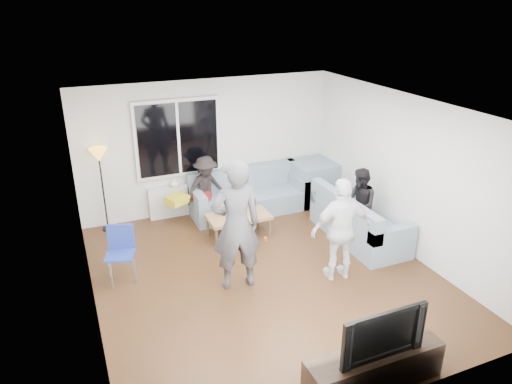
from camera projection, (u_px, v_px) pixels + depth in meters
name	position (u px, v px, depth m)	size (l,w,h in m)	color
floor	(265.00, 276.00, 7.38)	(5.00, 5.50, 0.04)	#56351C
ceiling	(267.00, 108.00, 6.37)	(5.00, 5.50, 0.04)	white
wall_back	(208.00, 146.00, 9.23)	(5.00, 0.04, 2.60)	silver
wall_front	(384.00, 304.00, 4.52)	(5.00, 0.04, 2.60)	silver
wall_left	(83.00, 229.00, 5.97)	(0.04, 5.50, 2.60)	silver
wall_right	(406.00, 174.00, 7.78)	(0.04, 5.50, 2.60)	silver
window_frame	(178.00, 138.00, 8.85)	(1.62, 0.06, 1.47)	white
window_glass	(178.00, 139.00, 8.82)	(1.50, 0.02, 1.35)	black
window_mullion	(179.00, 139.00, 8.81)	(0.05, 0.03, 1.35)	white
radiator	(182.00, 200.00, 9.29)	(1.30, 0.12, 0.62)	silver
potted_plant	(202.00, 174.00, 9.22)	(0.20, 0.16, 0.36)	#2E6829
vase	(174.00, 183.00, 9.07)	(0.15, 0.15, 0.16)	white
sofa_back_section	(249.00, 192.00, 9.37)	(2.30, 0.85, 0.85)	gray
sofa_right_section	(360.00, 216.00, 8.34)	(0.85, 2.00, 0.85)	gray
sofa_corner	(313.00, 182.00, 9.89)	(0.85, 0.85, 0.85)	gray
cushion_yellow	(177.00, 200.00, 8.81)	(0.38, 0.32, 0.14)	gold
cushion_red	(201.00, 194.00, 9.05)	(0.36, 0.30, 0.13)	maroon
coffee_table	(239.00, 225.00, 8.52)	(1.10, 0.60, 0.40)	tan
pitcher	(233.00, 213.00, 8.33)	(0.17, 0.17, 0.17)	maroon
side_chair	(120.00, 255.00, 7.08)	(0.40, 0.40, 0.86)	#223695
floor_lamp	(103.00, 191.00, 8.50)	(0.32, 0.32, 1.56)	#FFAD30
player_left	(236.00, 225.00, 6.75)	(0.72, 0.47, 1.97)	#48474C
player_right	(342.00, 230.00, 7.02)	(0.95, 0.39, 1.61)	white
spectator_right	(360.00, 204.00, 8.28)	(0.63, 0.49, 1.29)	black
spectator_back	(206.00, 188.00, 9.01)	(0.81, 0.47, 1.26)	black
tv_console	(374.00, 368.00, 5.23)	(1.60, 0.40, 0.44)	#35261A
television	(378.00, 330.00, 5.03)	(1.02, 0.13, 0.59)	black
bottle_b	(235.00, 214.00, 8.23)	(0.08, 0.08, 0.22)	green
bottle_c	(239.00, 207.00, 8.54)	(0.07, 0.07, 0.20)	#33130B
bottle_e	(254.00, 204.00, 8.66)	(0.07, 0.07, 0.20)	black
bottle_a	(220.00, 210.00, 8.37)	(0.07, 0.07, 0.24)	orange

